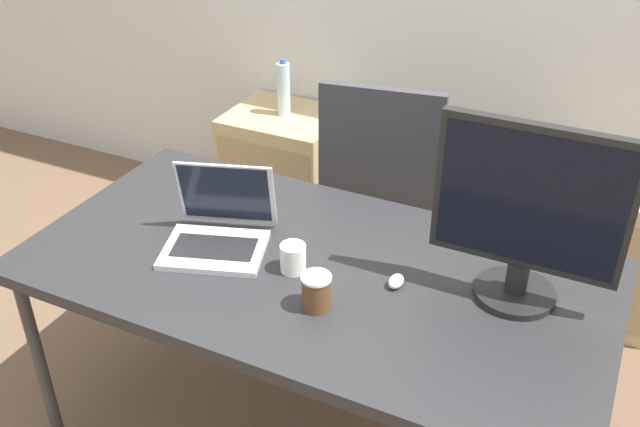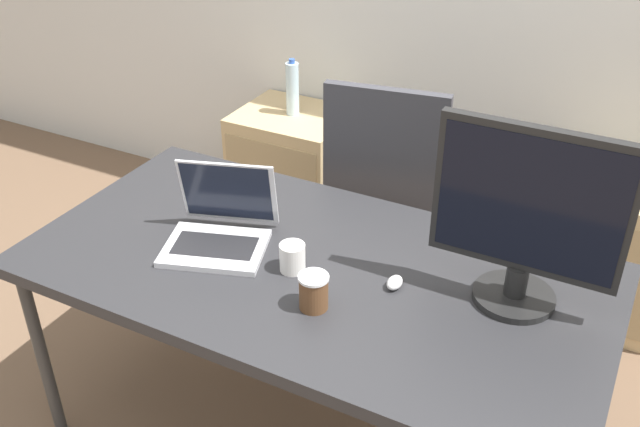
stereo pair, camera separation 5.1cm
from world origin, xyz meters
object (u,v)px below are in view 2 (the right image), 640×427
Objects in this scene: coffee_cup_white at (292,257)px; water_bottle at (292,89)px; mouse at (395,283)px; office_chair at (391,228)px; laptop_center at (220,229)px; cabinet_left at (294,171)px; cabinet_right at (608,249)px; coffee_cup_brown at (314,292)px; monitor at (527,218)px.

water_bottle is at bearing 119.51° from coffee_cup_white.
mouse is at bearing -50.01° from water_bottle.
laptop_center is (-0.24, -0.82, 0.39)m from office_chair.
laptop_center is (0.44, -1.23, 0.49)m from cabinet_left.
mouse is 0.73× the size of coffee_cup_white.
office_chair is 0.90m from cabinet_right.
coffee_cup_brown reaches higher than coffee_cup_white.
monitor reaches higher than water_bottle.
mouse is 0.30m from coffee_cup_white.
mouse is at bearing 11.36° from coffee_cup_white.
coffee_cup_brown is (-0.64, -1.37, 0.49)m from cabinet_right.
water_bottle reaches higher than cabinet_right.
cabinet_left is 7.07× the size of coffee_cup_white.
water_bottle reaches higher than cabinet_left.
cabinet_right is 1.36m from mouse.
cabinet_left is 1.68m from coffee_cup_brown.
coffee_cup_brown is (-0.47, -0.28, -0.21)m from monitor.
office_chair is at bearing -30.89° from water_bottle.
office_chair is 0.93m from coffee_cup_white.
laptop_center reaches higher than mouse.
coffee_cup_brown is at bearing -115.03° from cabinet_right.
mouse reaches higher than cabinet_left.
monitor is (1.31, -1.09, 0.70)m from cabinet_left.
laptop_center is at bearing -70.14° from cabinet_left.
laptop_center is at bearing -170.99° from monitor.
monitor is at bearing -47.53° from office_chair.
cabinet_right is 1.54m from water_bottle.
monitor is (0.63, -0.69, 0.60)m from office_chair.
monitor is 0.66m from coffee_cup_white.
coffee_cup_white is 0.18m from coffee_cup_brown.
cabinet_right is at bearing 80.92° from monitor.
cabinet_right is 1.55m from coffee_cup_white.
cabinet_left is 1.51m from coffee_cup_white.
water_bottle is at bearing 90.00° from cabinet_left.
cabinet_left is 1.19× the size of monitor.
cabinet_right is 1.31m from monitor.
coffee_cup_white is at bearing -168.64° from mouse.
office_chair is 3.98× the size of water_bottle.
cabinet_right is 5.93× the size of coffee_cup_brown.
coffee_cup_white is (-0.60, -0.16, -0.22)m from monitor.
cabinet_right is 1.68m from laptop_center.
monitor reaches higher than cabinet_left.
cabinet_left is 1.48m from cabinet_right.
water_bottle is at bearing 109.82° from laptop_center.
cabinet_left is 1.84m from monitor.
monitor reaches higher than coffee_cup_white.
laptop_center reaches higher than coffee_cup_brown.
mouse is (0.32, -0.79, 0.36)m from office_chair.
office_chair is at bearing -153.31° from cabinet_right.
cabinet_right is 1.68× the size of laptop_center.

